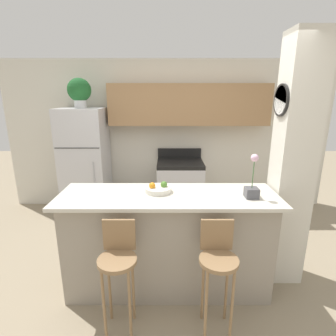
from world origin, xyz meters
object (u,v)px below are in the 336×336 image
(bar_stool_right, at_px, (218,262))
(orchid_vase, at_px, (252,186))
(bar_stool_left, at_px, (118,262))
(fruit_bowl, at_px, (158,189))
(stove_range, at_px, (180,187))
(potted_plant_on_fridge, at_px, (79,91))
(refrigerator, at_px, (86,163))
(trash_bin, at_px, (120,208))

(bar_stool_right, xyz_separation_m, orchid_vase, (0.37, 0.42, 0.52))
(bar_stool_left, relative_size, bar_stool_right, 1.00)
(bar_stool_left, distance_m, orchid_vase, 1.37)
(fruit_bowl, bearing_deg, stove_range, 80.40)
(stove_range, height_order, bar_stool_left, stove_range)
(stove_range, distance_m, bar_stool_left, 2.42)
(bar_stool_right, xyz_separation_m, potted_plant_on_fridge, (-1.78, 2.32, 1.39))
(bar_stool_right, bearing_deg, potted_plant_on_fridge, 127.49)
(refrigerator, height_order, bar_stool_left, refrigerator)
(bar_stool_left, relative_size, potted_plant_on_fridge, 2.17)
(stove_range, relative_size, potted_plant_on_fridge, 2.37)
(fruit_bowl, bearing_deg, potted_plant_on_fridge, 125.92)
(refrigerator, distance_m, bar_stool_right, 2.93)
(refrigerator, distance_m, potted_plant_on_fridge, 1.14)
(bar_stool_left, height_order, potted_plant_on_fridge, potted_plant_on_fridge)
(stove_range, distance_m, bar_stool_right, 2.36)
(refrigerator, distance_m, bar_stool_left, 2.52)
(bar_stool_right, xyz_separation_m, fruit_bowl, (-0.51, 0.57, 0.43))
(bar_stool_left, bearing_deg, fruit_bowl, 60.99)
(fruit_bowl, xyz_separation_m, trash_bin, (-0.69, 1.51, -0.89))
(refrigerator, bearing_deg, trash_bin, -22.64)
(potted_plant_on_fridge, height_order, orchid_vase, potted_plant_on_fridge)
(fruit_bowl, bearing_deg, orchid_vase, -9.38)
(orchid_vase, height_order, fruit_bowl, orchid_vase)
(fruit_bowl, bearing_deg, bar_stool_left, -119.01)
(refrigerator, xyz_separation_m, fruit_bowl, (1.27, -1.75, 0.19))
(trash_bin, bearing_deg, potted_plant_on_fridge, 157.35)
(refrigerator, distance_m, stove_range, 1.62)
(refrigerator, xyz_separation_m, potted_plant_on_fridge, (-0.00, 0.00, 1.14))
(bar_stool_right, height_order, orchid_vase, orchid_vase)
(fruit_bowl, height_order, trash_bin, fruit_bowl)
(potted_plant_on_fridge, bearing_deg, fruit_bowl, -54.08)
(potted_plant_on_fridge, xyz_separation_m, orchid_vase, (2.15, -1.89, -0.87))
(refrigerator, distance_m, orchid_vase, 2.87)
(stove_range, height_order, orchid_vase, orchid_vase)
(stove_range, relative_size, orchid_vase, 2.56)
(bar_stool_right, distance_m, potted_plant_on_fridge, 3.23)
(potted_plant_on_fridge, height_order, trash_bin, potted_plant_on_fridge)
(refrigerator, bearing_deg, bar_stool_left, -67.66)
(stove_range, relative_size, fruit_bowl, 4.06)
(stove_range, xyz_separation_m, bar_stool_left, (-0.61, -2.34, 0.19))
(stove_range, xyz_separation_m, orchid_vase, (0.58, -1.92, 0.70))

